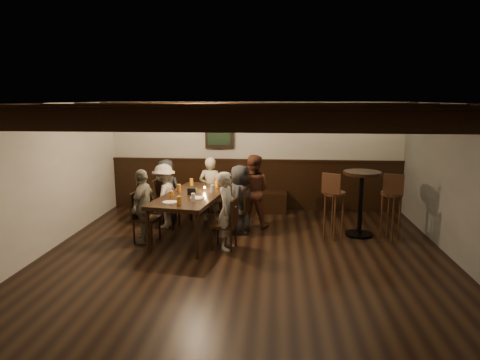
# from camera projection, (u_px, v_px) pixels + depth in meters

# --- Properties ---
(room) EXTENTS (7.00, 7.00, 7.00)m
(room) POSITION_uv_depth(u_px,v_px,m) (238.00, 171.00, 8.35)
(room) COLOR black
(room) RESTS_ON ground
(dining_table) EXTENTS (1.26, 2.25, 0.80)m
(dining_table) POSITION_uv_depth(u_px,v_px,m) (193.00, 198.00, 7.62)
(dining_table) COLOR black
(dining_table) RESTS_ON floor
(chair_left_near) EXTENTS (0.49, 0.49, 0.94)m
(chair_left_near) POSITION_uv_depth(u_px,v_px,m) (166.00, 213.00, 8.30)
(chair_left_near) COLOR black
(chair_left_near) RESTS_ON floor
(chair_left_far) EXTENTS (0.46, 0.46, 0.89)m
(chair_left_far) POSITION_uv_depth(u_px,v_px,m) (146.00, 227.00, 7.44)
(chair_left_far) COLOR black
(chair_left_far) RESTS_ON floor
(chair_right_near) EXTENTS (0.46, 0.46, 0.89)m
(chair_right_near) POSITION_uv_depth(u_px,v_px,m) (238.00, 218.00, 7.97)
(chair_right_near) COLOR black
(chair_right_near) RESTS_ON floor
(chair_right_far) EXTENTS (0.45, 0.45, 0.86)m
(chair_right_far) POSITION_uv_depth(u_px,v_px,m) (225.00, 233.00, 7.12)
(chair_right_far) COLOR black
(chair_right_far) RESTS_ON floor
(person_bench_left) EXTENTS (0.67, 0.49, 1.27)m
(person_bench_left) POSITION_uv_depth(u_px,v_px,m) (166.00, 190.00, 8.71)
(person_bench_left) COLOR #252527
(person_bench_left) RESTS_ON floor
(person_bench_centre) EXTENTS (0.53, 0.39, 1.33)m
(person_bench_centre) POSITION_uv_depth(u_px,v_px,m) (211.00, 189.00, 8.64)
(person_bench_centre) COLOR #9E967E
(person_bench_centre) RESTS_ON floor
(person_bench_right) EXTENTS (0.76, 0.63, 1.42)m
(person_bench_right) POSITION_uv_depth(u_px,v_px,m) (253.00, 191.00, 8.28)
(person_bench_right) COLOR #522A1C
(person_bench_right) RESTS_ON floor
(person_left_near) EXTENTS (0.58, 0.86, 1.24)m
(person_left_near) POSITION_uv_depth(u_px,v_px,m) (164.00, 196.00, 8.24)
(person_left_near) COLOR #9D9585
(person_left_near) RESTS_ON floor
(person_left_far) EXTENTS (0.42, 0.79, 1.29)m
(person_left_far) POSITION_uv_depth(u_px,v_px,m) (143.00, 206.00, 7.38)
(person_left_far) COLOR gray
(person_left_far) RESTS_ON floor
(person_right_near) EXTENTS (0.49, 0.68, 1.28)m
(person_right_near) POSITION_uv_depth(u_px,v_px,m) (240.00, 199.00, 7.90)
(person_right_near) COLOR black
(person_right_near) RESTS_ON floor
(person_right_far) EXTENTS (0.38, 0.52, 1.30)m
(person_right_far) POSITION_uv_depth(u_px,v_px,m) (227.00, 211.00, 7.04)
(person_right_far) COLOR #9D9685
(person_right_far) RESTS_ON floor
(pint_a) EXTENTS (0.07, 0.07, 0.14)m
(pint_a) POSITION_uv_depth(u_px,v_px,m) (191.00, 182.00, 8.33)
(pint_a) COLOR #BF7219
(pint_a) RESTS_ON dining_table
(pint_b) EXTENTS (0.07, 0.07, 0.14)m
(pint_b) POSITION_uv_depth(u_px,v_px,m) (217.00, 184.00, 8.16)
(pint_b) COLOR #BF7219
(pint_b) RESTS_ON dining_table
(pint_c) EXTENTS (0.07, 0.07, 0.14)m
(pint_c) POSITION_uv_depth(u_px,v_px,m) (179.00, 188.00, 7.76)
(pint_c) COLOR #BF7219
(pint_c) RESTS_ON dining_table
(pint_d) EXTENTS (0.07, 0.07, 0.14)m
(pint_d) POSITION_uv_depth(u_px,v_px,m) (212.00, 189.00, 7.72)
(pint_d) COLOR silver
(pint_d) RESTS_ON dining_table
(pint_e) EXTENTS (0.07, 0.07, 0.14)m
(pint_e) POSITION_uv_depth(u_px,v_px,m) (172.00, 195.00, 7.22)
(pint_e) COLOR #BF7219
(pint_e) RESTS_ON dining_table
(pint_f) EXTENTS (0.07, 0.07, 0.14)m
(pint_f) POSITION_uv_depth(u_px,v_px,m) (193.00, 198.00, 7.03)
(pint_f) COLOR silver
(pint_f) RESTS_ON dining_table
(pint_g) EXTENTS (0.07, 0.07, 0.14)m
(pint_g) POSITION_uv_depth(u_px,v_px,m) (179.00, 201.00, 6.82)
(pint_g) COLOR #BF7219
(pint_g) RESTS_ON dining_table
(plate_near) EXTENTS (0.24, 0.24, 0.01)m
(plate_near) POSITION_uv_depth(u_px,v_px,m) (170.00, 202.00, 6.97)
(plate_near) COLOR white
(plate_near) RESTS_ON dining_table
(plate_far) EXTENTS (0.24, 0.24, 0.01)m
(plate_far) POSITION_uv_depth(u_px,v_px,m) (197.00, 198.00, 7.28)
(plate_far) COLOR white
(plate_far) RESTS_ON dining_table
(condiment_caddy) EXTENTS (0.15, 0.10, 0.12)m
(condiment_caddy) POSITION_uv_depth(u_px,v_px,m) (192.00, 191.00, 7.55)
(condiment_caddy) COLOR black
(condiment_caddy) RESTS_ON dining_table
(candle) EXTENTS (0.05, 0.05, 0.05)m
(candle) POSITION_uv_depth(u_px,v_px,m) (205.00, 189.00, 7.86)
(candle) COLOR beige
(candle) RESTS_ON dining_table
(high_top_table) EXTENTS (0.67, 0.67, 1.19)m
(high_top_table) POSITION_uv_depth(u_px,v_px,m) (361.00, 194.00, 7.70)
(high_top_table) COLOR black
(high_top_table) RESTS_ON floor
(bar_stool_left) EXTENTS (0.43, 0.44, 1.21)m
(bar_stool_left) POSITION_uv_depth(u_px,v_px,m) (334.00, 214.00, 7.60)
(bar_stool_left) COLOR #3D2313
(bar_stool_left) RESTS_ON floor
(bar_stool_right) EXTENTS (0.39, 0.41, 1.21)m
(bar_stool_right) POSITION_uv_depth(u_px,v_px,m) (391.00, 215.00, 7.56)
(bar_stool_right) COLOR #3D2313
(bar_stool_right) RESTS_ON floor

